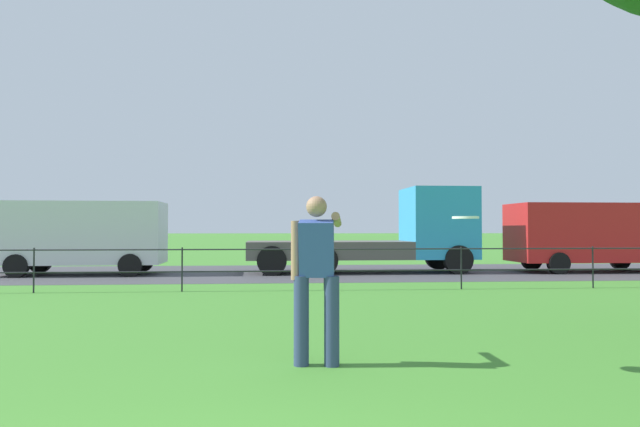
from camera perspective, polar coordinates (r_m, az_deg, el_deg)
street_strip at (r=18.84m, az=-5.99°, el=-5.79°), size 80.00×7.29×0.01m
park_fence at (r=13.43m, az=-6.50°, el=-4.73°), size 29.25×0.04×1.00m
person_thrower at (r=6.14m, az=-0.35°, el=-5.91°), size 0.60×0.78×1.78m
frisbee at (r=6.09m, az=14.09°, el=-0.38°), size 0.37×0.37×0.03m
panel_van_far_right at (r=19.36m, az=-22.42°, el=-1.82°), size 5.05×2.21×2.24m
flatbed_truck_right at (r=19.13m, az=7.28°, el=-2.08°), size 7.32×2.48×2.75m
panel_van_far_left at (r=21.10m, az=24.83°, el=-1.76°), size 5.01×2.13×2.24m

